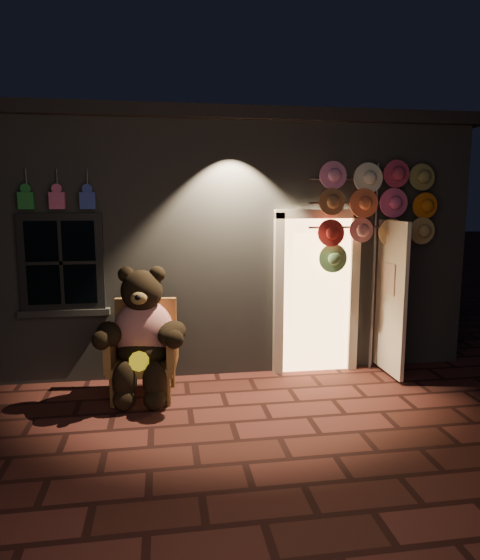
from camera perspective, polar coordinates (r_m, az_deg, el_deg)
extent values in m
plane|color=#5C2923|center=(5.44, -0.95, -15.93)|extent=(60.00, 60.00, 0.00)
cube|color=slate|center=(8.94, -4.55, 4.85)|extent=(7.00, 5.00, 3.30)
cube|color=black|center=(8.98, -4.69, 15.93)|extent=(7.30, 5.30, 0.16)
cube|color=black|center=(6.51, -19.67, 1.91)|extent=(1.00, 0.10, 1.20)
cube|color=black|center=(6.48, -19.72, 1.88)|extent=(0.82, 0.06, 1.02)
cube|color=slate|center=(6.61, -19.39, -3.52)|extent=(1.10, 0.14, 0.08)
cube|color=#ECB16A|center=(6.80, 8.61, -1.64)|extent=(0.92, 0.10, 2.10)
cube|color=beige|center=(6.62, 4.42, -1.85)|extent=(0.12, 0.12, 2.20)
cube|color=beige|center=(6.94, 12.82, -1.56)|extent=(0.12, 0.12, 2.20)
cube|color=beige|center=(6.65, 8.94, 7.48)|extent=(1.16, 0.12, 0.12)
cube|color=beige|center=(6.78, 16.86, -1.96)|extent=(0.05, 0.80, 2.00)
cube|color=#227E2F|center=(6.46, -23.24, 8.33)|extent=(0.18, 0.07, 0.20)
cylinder|color=#59595E|center=(6.53, -23.25, 10.53)|extent=(0.02, 0.02, 0.25)
cube|color=#CC5480|center=(6.39, -20.17, 8.51)|extent=(0.18, 0.07, 0.20)
cylinder|color=#59595E|center=(6.45, -20.18, 10.73)|extent=(0.02, 0.02, 0.25)
cube|color=#2F41A4|center=(6.33, -17.02, 8.67)|extent=(0.18, 0.07, 0.20)
cylinder|color=#59595E|center=(6.39, -17.05, 10.91)|extent=(0.02, 0.02, 0.25)
cube|color=olive|center=(6.05, -10.97, -9.50)|extent=(0.81, 0.76, 0.11)
cube|color=olive|center=(6.25, -10.65, -5.37)|extent=(0.74, 0.17, 0.74)
cube|color=olive|center=(6.03, -14.36, -7.59)|extent=(0.15, 0.64, 0.42)
cube|color=olive|center=(5.93, -7.70, -7.67)|extent=(0.15, 0.64, 0.42)
cylinder|color=olive|center=(5.91, -14.44, -12.37)|extent=(0.05, 0.05, 0.34)
cylinder|color=olive|center=(5.82, -8.17, -12.53)|extent=(0.05, 0.05, 0.34)
cylinder|color=olive|center=(6.45, -13.35, -10.48)|extent=(0.05, 0.05, 0.34)
cylinder|color=olive|center=(6.37, -7.65, -10.58)|extent=(0.05, 0.05, 0.34)
ellipsoid|color=red|center=(5.99, -10.96, -5.74)|extent=(0.77, 0.64, 0.74)
ellipsoid|color=black|center=(5.97, -11.01, -7.98)|extent=(0.63, 0.56, 0.35)
sphere|color=black|center=(5.84, -11.17, -1.22)|extent=(0.53, 0.53, 0.48)
sphere|color=black|center=(5.87, -12.89, 0.63)|extent=(0.19, 0.19, 0.19)
sphere|color=black|center=(5.81, -9.46, 0.66)|extent=(0.19, 0.19, 0.19)
ellipsoid|color=olive|center=(5.63, -11.49, -2.03)|extent=(0.20, 0.15, 0.15)
ellipsoid|color=black|center=(5.83, -14.76, -5.98)|extent=(0.38, 0.54, 0.27)
ellipsoid|color=black|center=(5.72, -7.77, -6.04)|extent=(0.46, 0.56, 0.27)
ellipsoid|color=black|center=(5.78, -13.06, -11.22)|extent=(0.27, 0.27, 0.46)
ellipsoid|color=black|center=(5.73, -9.72, -11.30)|extent=(0.27, 0.27, 0.46)
sphere|color=black|center=(5.79, -13.10, -13.17)|extent=(0.25, 0.25, 0.25)
sphere|color=black|center=(5.74, -9.74, -13.27)|extent=(0.25, 0.25, 0.25)
cylinder|color=yellow|center=(5.68, -11.47, -9.09)|extent=(0.24, 0.12, 0.22)
cylinder|color=#59595E|center=(6.93, 15.05, 1.19)|extent=(0.04, 0.04, 2.78)
cylinder|color=#59595E|center=(6.73, 13.09, 11.15)|extent=(1.24, 0.03, 0.03)
cylinder|color=#59595E|center=(6.73, 13.00, 8.53)|extent=(1.24, 0.03, 0.03)
cylinder|color=#59595E|center=(6.74, 12.91, 5.90)|extent=(1.24, 0.03, 0.03)
cylinder|color=pink|center=(6.57, 10.70, 11.74)|extent=(0.35, 0.11, 0.35)
cylinder|color=white|center=(6.69, 14.18, 11.57)|extent=(0.35, 0.11, 0.35)
cylinder|color=#B23755|center=(6.83, 17.53, 11.37)|extent=(0.35, 0.11, 0.35)
cylinder|color=olive|center=(7.07, 20.35, 11.14)|extent=(0.35, 0.11, 0.35)
cylinder|color=#9B653C|center=(6.53, 10.70, 8.59)|extent=(0.35, 0.11, 0.35)
cylinder|color=#F27246|center=(6.65, 14.16, 8.48)|extent=(0.35, 0.11, 0.35)
cylinder|color=pink|center=(6.88, 17.16, 8.37)|extent=(0.35, 0.11, 0.35)
cylinder|color=orange|center=(7.04, 20.31, 8.21)|extent=(0.35, 0.11, 0.35)
cylinder|color=red|center=(6.52, 10.69, 5.42)|extent=(0.35, 0.11, 0.35)
cylinder|color=pink|center=(6.72, 13.85, 5.42)|extent=(0.35, 0.11, 0.35)
cylinder|color=#F6C272|center=(6.86, 17.13, 5.35)|extent=(0.35, 0.11, 0.35)
cylinder|color=tan|center=(7.03, 20.27, 5.27)|extent=(0.35, 0.11, 0.35)
cylinder|color=#689E5C|center=(6.60, 10.43, 2.33)|extent=(0.35, 0.11, 0.35)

